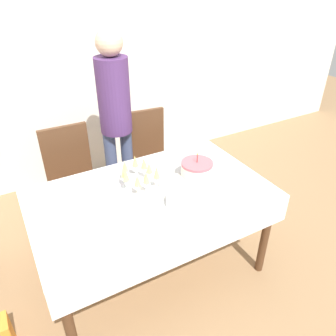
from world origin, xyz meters
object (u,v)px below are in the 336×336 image
(plate_stack_main, at_px, (185,201))
(person_standing, at_px, (115,109))
(champagne_tray, at_px, (138,176))
(plate_stack_dessert, at_px, (173,183))
(birthday_cake, at_px, (197,170))
(dining_chair_far_right, at_px, (148,157))
(dining_chair_far_left, at_px, (73,177))

(plate_stack_main, height_order, person_standing, person_standing)
(champagne_tray, bearing_deg, plate_stack_dessert, -21.76)
(birthday_cake, xyz_separation_m, person_standing, (-0.26, 0.91, 0.21))
(dining_chair_far_right, bearing_deg, birthday_cake, -89.42)
(dining_chair_far_right, xyz_separation_m, champagne_tray, (-0.41, -0.70, 0.31))
(dining_chair_far_right, height_order, birthday_cake, dining_chair_far_right)
(dining_chair_far_right, xyz_separation_m, birthday_cake, (0.01, -0.80, 0.28))
(champagne_tray, relative_size, plate_stack_main, 1.37)
(plate_stack_dessert, bearing_deg, dining_chair_far_left, 124.38)
(dining_chair_far_right, relative_size, plate_stack_main, 3.79)
(person_standing, bearing_deg, champagne_tray, -101.07)
(dining_chair_far_left, bearing_deg, birthday_cake, -47.60)
(plate_stack_dessert, bearing_deg, plate_stack_main, -99.73)
(plate_stack_dessert, relative_size, person_standing, 0.12)
(birthday_cake, relative_size, person_standing, 0.14)
(birthday_cake, height_order, plate_stack_dessert, birthday_cake)
(dining_chair_far_right, height_order, champagne_tray, dining_chair_far_right)
(dining_chair_far_left, distance_m, person_standing, 0.69)
(dining_chair_far_right, bearing_deg, champagne_tray, -120.38)
(person_standing, bearing_deg, dining_chair_far_right, -23.81)
(person_standing, bearing_deg, dining_chair_far_left, -166.88)
(dining_chair_far_right, xyz_separation_m, plate_stack_dessert, (-0.18, -0.79, 0.23))
(dining_chair_far_right, xyz_separation_m, person_standing, (-0.25, 0.11, 0.49))
(dining_chair_far_right, distance_m, champagne_tray, 0.86)
(champagne_tray, xyz_separation_m, plate_stack_main, (0.18, -0.33, -0.06))
(champagne_tray, bearing_deg, dining_chair_far_left, 114.27)
(champagne_tray, height_order, plate_stack_dessert, champagne_tray)
(plate_stack_main, bearing_deg, dining_chair_far_left, 115.81)
(champagne_tray, height_order, plate_stack_main, champagne_tray)
(dining_chair_far_left, height_order, champagne_tray, dining_chair_far_left)
(dining_chair_far_left, distance_m, champagne_tray, 0.82)
(dining_chair_far_left, height_order, birthday_cake, dining_chair_far_left)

